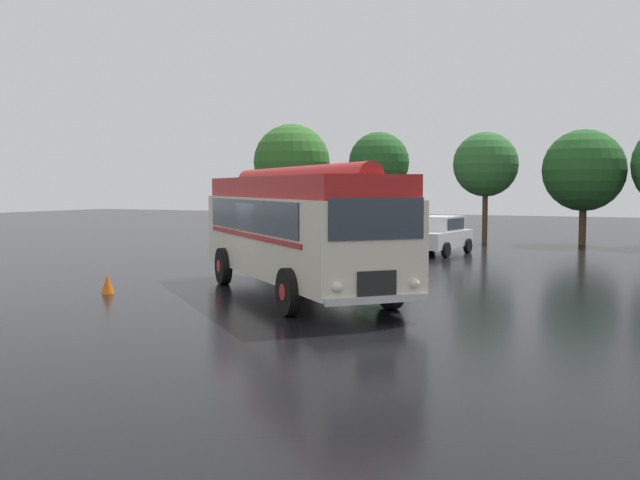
{
  "coord_description": "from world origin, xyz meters",
  "views": [
    {
      "loc": [
        10.17,
        -18.04,
        2.93
      ],
      "look_at": [
        0.81,
        1.44,
        1.4
      ],
      "focal_mm": 42.0,
      "sensor_mm": 36.0,
      "label": 1
    }
  ],
  "objects_px": {
    "vintage_bus": "(296,225)",
    "car_mid_left": "(387,233)",
    "car_mid_right": "(439,235)",
    "traffic_cone": "(108,284)",
    "car_near_left": "(331,231)"
  },
  "relations": [
    {
      "from": "car_mid_right",
      "to": "traffic_cone",
      "type": "xyz_separation_m",
      "value": [
        -4.68,
        -15.78,
        -0.57
      ]
    },
    {
      "from": "vintage_bus",
      "to": "car_near_left",
      "type": "xyz_separation_m",
      "value": [
        -5.59,
        14.38,
        -1.05
      ]
    },
    {
      "from": "vintage_bus",
      "to": "traffic_cone",
      "type": "bearing_deg",
      "value": -156.39
    },
    {
      "from": "car_near_left",
      "to": "vintage_bus",
      "type": "bearing_deg",
      "value": -68.75
    },
    {
      "from": "vintage_bus",
      "to": "car_mid_right",
      "type": "height_order",
      "value": "vintage_bus"
    },
    {
      "from": "vintage_bus",
      "to": "car_mid_left",
      "type": "xyz_separation_m",
      "value": [
        -2.73,
        14.24,
        -1.05
      ]
    },
    {
      "from": "vintage_bus",
      "to": "car_mid_right",
      "type": "distance_m",
      "value": 13.73
    },
    {
      "from": "vintage_bus",
      "to": "car_mid_left",
      "type": "bearing_deg",
      "value": 100.84
    },
    {
      "from": "vintage_bus",
      "to": "car_near_left",
      "type": "bearing_deg",
      "value": 111.25
    },
    {
      "from": "traffic_cone",
      "to": "car_mid_left",
      "type": "bearing_deg",
      "value": 82.85
    },
    {
      "from": "car_near_left",
      "to": "car_mid_right",
      "type": "relative_size",
      "value": 1.01
    },
    {
      "from": "vintage_bus",
      "to": "car_near_left",
      "type": "relative_size",
      "value": 2.07
    },
    {
      "from": "car_mid_right",
      "to": "vintage_bus",
      "type": "bearing_deg",
      "value": -89.59
    },
    {
      "from": "car_mid_left",
      "to": "car_near_left",
      "type": "bearing_deg",
      "value": 177.3
    },
    {
      "from": "car_mid_left",
      "to": "car_mid_right",
      "type": "height_order",
      "value": "same"
    }
  ]
}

